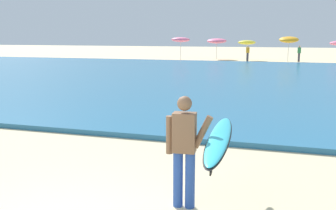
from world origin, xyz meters
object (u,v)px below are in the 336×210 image
at_px(beach_umbrella_1, 217,41).
at_px(beach_umbrella_3, 289,40).
at_px(surfer_with_board, 201,143).
at_px(beach_umbrella_2, 247,42).
at_px(beachgoer_near_row_mid, 299,53).
at_px(beachgoer_near_row_left, 248,53).
at_px(beach_umbrella_0, 181,40).

distance_m(beach_umbrella_1, beach_umbrella_3, 7.67).
height_order(surfer_with_board, beach_umbrella_3, beach_umbrella_3).
height_order(beach_umbrella_2, beachgoer_near_row_mid, beach_umbrella_2).
bearing_deg(beach_umbrella_2, surfer_with_board, -85.98).
bearing_deg(beachgoer_near_row_left, beach_umbrella_0, 173.08).
distance_m(beach_umbrella_2, beachgoer_near_row_mid, 5.31).
height_order(beachgoer_near_row_left, beachgoer_near_row_mid, same).
xyz_separation_m(beach_umbrella_0, beach_umbrella_3, (10.97, -0.15, 0.04)).
relative_size(surfer_with_board, beachgoer_near_row_mid, 1.66).
height_order(beach_umbrella_1, beachgoer_near_row_left, beach_umbrella_1).
bearing_deg(surfer_with_board, beach_umbrella_1, 99.08).
bearing_deg(beach_umbrella_2, beach_umbrella_3, -13.66).
xyz_separation_m(beach_umbrella_3, beachgoer_near_row_mid, (1.03, 0.18, -1.29)).
xyz_separation_m(beachgoer_near_row_left, beachgoer_near_row_mid, (4.87, 0.89, 0.00)).
bearing_deg(beachgoer_near_row_mid, surfer_with_board, -94.49).
bearing_deg(beachgoer_near_row_mid, beachgoer_near_row_left, -169.61).
distance_m(beach_umbrella_0, beachgoer_near_row_mid, 12.07).
bearing_deg(beachgoer_near_row_mid, beach_umbrella_3, -170.35).
xyz_separation_m(surfer_with_board, beachgoer_near_row_left, (-2.19, 33.31, -0.19)).
height_order(beach_umbrella_3, beachgoer_near_row_mid, beach_umbrella_3).
xyz_separation_m(beach_umbrella_0, beach_umbrella_2, (6.85, 0.85, -0.27)).
relative_size(beach_umbrella_2, beachgoer_near_row_left, 1.33).
relative_size(beach_umbrella_0, beachgoer_near_row_mid, 1.52).
height_order(surfer_with_board, beachgoer_near_row_left, surfer_with_board).
xyz_separation_m(surfer_with_board, beachgoer_near_row_mid, (2.69, 34.20, -0.19)).
height_order(beach_umbrella_2, beachgoer_near_row_left, beach_umbrella_2).
bearing_deg(beach_umbrella_0, beach_umbrella_3, -0.77).
distance_m(beach_umbrella_1, beachgoer_near_row_left, 4.60).
bearing_deg(surfer_with_board, beach_umbrella_2, 94.02).
bearing_deg(beach_umbrella_3, beachgoer_near_row_left, -169.42).
bearing_deg(beach_umbrella_0, beachgoer_near_row_left, -6.92).
relative_size(surfer_with_board, beach_umbrella_2, 1.25).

